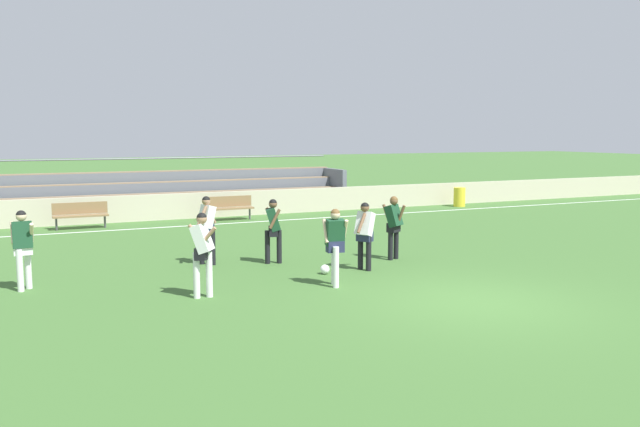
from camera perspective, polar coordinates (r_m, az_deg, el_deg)
ground_plane at (r=13.18m, az=13.24°, el=-7.49°), size 160.00×160.00×0.00m
field_line_sideline at (r=24.32m, az=-5.58°, el=-0.72°), size 44.00×0.12×0.01m
sideline_wall at (r=26.12m, az=-7.03°, el=0.87°), size 48.00×0.16×0.98m
bleacher_stand at (r=27.33m, az=-16.14°, el=1.83°), size 18.28×2.50×2.21m
bench_far_left at (r=24.81m, az=-7.89°, el=0.67°), size 1.80×0.40×0.90m
bench_far_right at (r=23.82m, az=-20.05°, el=0.05°), size 1.80×0.40×0.90m
trash_bin at (r=29.85m, az=11.99°, el=1.41°), size 0.51×0.51×0.85m
player_white_wide_right at (r=15.62m, az=3.90°, el=-1.46°), size 0.66×0.52×1.62m
player_dark_on_ball at (r=13.97m, az=1.32°, el=-2.34°), size 0.50×0.45×1.66m
player_white_deep_cover at (r=13.18m, az=-10.16°, el=-2.88°), size 0.54×0.67×1.70m
player_dark_pressing_high at (r=16.43m, az=-4.08°, el=-1.05°), size 0.47×0.56×1.62m
player_white_wide_left at (r=16.48m, az=-9.79°, el=-0.89°), size 0.61×0.47×1.71m
player_dark_dropping_back at (r=14.92m, az=-24.37°, el=-2.33°), size 0.45×0.55×1.67m
player_dark_overlapping at (r=17.02m, az=6.40°, el=-0.74°), size 0.52×0.56×1.64m
soccer_ball at (r=15.29m, az=0.42°, el=-4.86°), size 0.22×0.22×0.22m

